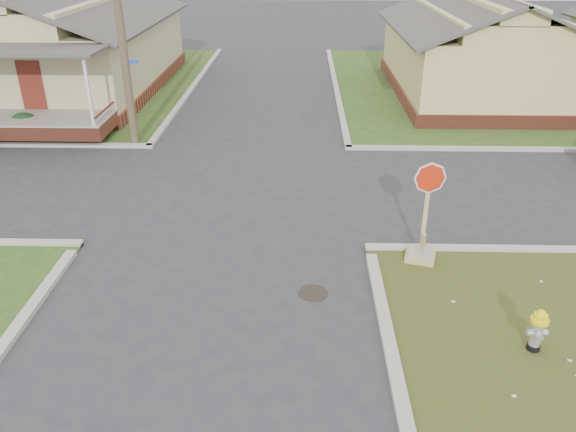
{
  "coord_description": "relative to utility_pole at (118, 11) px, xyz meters",
  "views": [
    {
      "loc": [
        1.91,
        -10.56,
        6.92
      ],
      "look_at": [
        1.62,
        1.0,
        1.1
      ],
      "focal_mm": 35.0,
      "sensor_mm": 36.0,
      "label": 1
    }
  ],
  "objects": [
    {
      "name": "hedge_right",
      "position": [
        -4.3,
        0.62,
        -4.12
      ],
      "size": [
        1.28,
        1.05,
        0.98
      ],
      "primitive_type": "ellipsoid",
      "color": "#133617",
      "rests_on": "verge_far_left"
    },
    {
      "name": "curbs",
      "position": [
        4.2,
        -3.9,
        -4.66
      ],
      "size": [
        80.0,
        40.0,
        0.12
      ],
      "primitive_type": null,
      "color": "#A9A599",
      "rests_on": "ground"
    },
    {
      "name": "stop_sign",
      "position": [
        8.95,
        -7.97,
        -4.08
      ],
      "size": [
        0.69,
        0.68,
        2.44
      ],
      "rotation": [
        0.0,
        0.0,
        -0.28
      ],
      "color": "tan",
      "rests_on": "ground"
    },
    {
      "name": "manhole",
      "position": [
        6.4,
        -9.4,
        -4.66
      ],
      "size": [
        0.64,
        0.64,
        0.01
      ],
      "primitive_type": "cylinder",
      "color": "black",
      "rests_on": "ground"
    },
    {
      "name": "verge_far_left",
      "position": [
        -8.8,
        9.1,
        -4.64
      ],
      "size": [
        19.0,
        19.0,
        0.05
      ],
      "primitive_type": "cube",
      "color": "#2E4619",
      "rests_on": "ground"
    },
    {
      "name": "corner_house",
      "position": [
        -5.8,
        7.78,
        -2.38
      ],
      "size": [
        10.1,
        15.5,
        5.3
      ],
      "color": "brown",
      "rests_on": "ground"
    },
    {
      "name": "ground",
      "position": [
        4.2,
        -8.9,
        -4.66
      ],
      "size": [
        120.0,
        120.0,
        0.0
      ],
      "primitive_type": "plane",
      "color": "#2C2C2F",
      "rests_on": "ground"
    },
    {
      "name": "side_house_yellow",
      "position": [
        14.2,
        7.6,
        -2.47
      ],
      "size": [
        7.6,
        11.6,
        4.7
      ],
      "color": "brown",
      "rests_on": "ground"
    },
    {
      "name": "utility_pole",
      "position": [
        0.0,
        0.0,
        0.0
      ],
      "size": [
        1.8,
        0.28,
        9.0
      ],
      "color": "#463A28",
      "rests_on": "ground"
    },
    {
      "name": "fire_hydrant",
      "position": [
        10.44,
        -11.18,
        -4.13
      ],
      "size": [
        0.33,
        0.33,
        0.88
      ],
      "rotation": [
        0.0,
        0.0,
        0.03
      ],
      "color": "black",
      "rests_on": "ground"
    }
  ]
}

